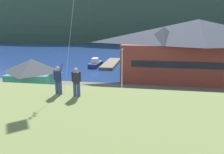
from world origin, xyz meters
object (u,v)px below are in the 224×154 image
object	(u,v)px
moored_boat_wharfside	(96,64)
person_companion	(76,81)
parked_car_mid_row_near	(151,99)
person_kite_flyer	(58,79)
harbor_lodge	(196,49)
storage_shed_near_lot	(33,79)
parking_light_pole	(122,70)
parked_car_corner_spot	(59,118)
parked_car_mid_row_far	(136,119)
wharf_dock	(111,64)

from	to	relation	value
moored_boat_wharfside	person_companion	bearing A→B (deg)	-77.57
parked_car_mid_row_near	person_kite_flyer	distance (m)	16.55
parked_car_mid_row_near	person_kite_flyer	xyz separation A→B (m)	(-5.93, -14.27, 5.92)
person_kite_flyer	harbor_lodge	bearing A→B (deg)	64.92
storage_shed_near_lot	parking_light_pole	xyz separation A→B (m)	(11.91, 2.84, 1.07)
parked_car_corner_spot	person_kite_flyer	size ratio (longest dim) A/B	2.27
storage_shed_near_lot	person_kite_flyer	bearing A→B (deg)	-55.32
harbor_lodge	person_kite_flyer	size ratio (longest dim) A/B	15.04
parked_car_mid_row_near	storage_shed_near_lot	bearing A→B (deg)	178.68
storage_shed_near_lot	parked_car_mid_row_far	xyz separation A→B (m)	(14.55, -6.67, -1.89)
harbor_lodge	parked_car_corner_spot	world-z (taller)	harbor_lodge
moored_boat_wharfside	wharf_dock	bearing A→B (deg)	39.59
wharf_dock	parked_car_mid_row_far	xyz separation A→B (m)	(8.56, -34.26, 0.71)
parking_light_pole	person_companion	distance (m)	17.98
parked_car_corner_spot	person_kite_flyer	bearing A→B (deg)	-64.92
harbor_lodge	moored_boat_wharfside	world-z (taller)	harbor_lodge
parked_car_corner_spot	person_kite_flyer	distance (m)	9.65
moored_boat_wharfside	parked_car_mid_row_near	distance (m)	28.54
parked_car_mid_row_near	parked_car_mid_row_far	bearing A→B (deg)	-103.46
parked_car_mid_row_far	parked_car_mid_row_near	size ratio (longest dim) A/B	0.98
wharf_dock	storage_shed_near_lot	bearing A→B (deg)	-102.26
harbor_lodge	person_kite_flyer	bearing A→B (deg)	-115.08
harbor_lodge	parking_light_pole	xyz separation A→B (m)	(-11.91, -11.78, -1.82)
parked_car_mid_row_near	moored_boat_wharfside	bearing A→B (deg)	118.06
moored_boat_wharfside	person_companion	size ratio (longest dim) A/B	3.74
wharf_dock	person_companion	bearing A→B (deg)	-82.77
moored_boat_wharfside	parked_car_mid_row_far	world-z (taller)	moored_boat_wharfside
parked_car_mid_row_far	parked_car_mid_row_near	bearing A→B (deg)	76.54
parking_light_pole	person_companion	size ratio (longest dim) A/B	3.90
harbor_lodge	person_kite_flyer	distance (m)	32.32
storage_shed_near_lot	person_kite_flyer	xyz separation A→B (m)	(10.13, -14.64, 4.04)
harbor_lodge	parking_light_pole	world-z (taller)	harbor_lodge
parked_car_corner_spot	person_companion	world-z (taller)	person_companion
wharf_dock	person_kite_flyer	distance (m)	42.95
harbor_lodge	parked_car_corner_spot	distance (m)	28.44
wharf_dock	harbor_lodge	bearing A→B (deg)	-36.06
parked_car_mid_row_far	parked_car_mid_row_near	world-z (taller)	same
parked_car_mid_row_near	person_kite_flyer	bearing A→B (deg)	-112.57
harbor_lodge	wharf_dock	world-z (taller)	harbor_lodge
person_kite_flyer	person_companion	size ratio (longest dim) A/B	1.07
harbor_lodge	parked_car_mid_row_near	bearing A→B (deg)	-117.37
person_kite_flyer	moored_boat_wharfside	bearing A→B (deg)	100.75
harbor_lodge	parked_car_mid_row_far	size ratio (longest dim) A/B	6.55
parked_car_mid_row_far	storage_shed_near_lot	bearing A→B (deg)	155.38
harbor_lodge	parked_car_mid_row_near	world-z (taller)	harbor_lodge
parked_car_mid_row_far	person_kite_flyer	size ratio (longest dim) A/B	2.30
parked_car_corner_spot	parking_light_pole	size ratio (longest dim) A/B	0.62
harbor_lodge	storage_shed_near_lot	world-z (taller)	harbor_lodge
parked_car_corner_spot	parked_car_mid_row_far	distance (m)	7.72
harbor_lodge	parking_light_pole	bearing A→B (deg)	-135.32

